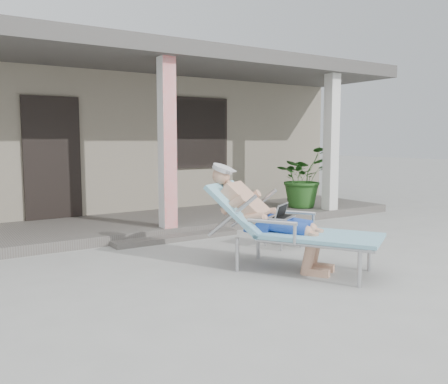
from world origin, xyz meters
TOP-DOWN VIEW (x-y plane):
  - ground at (0.00, 0.00)m, footprint 60.00×60.00m
  - house at (0.00, 6.50)m, footprint 10.40×5.40m
  - porch_deck at (0.00, 3.00)m, footprint 10.00×2.00m
  - porch_overhang at (0.00, 2.95)m, footprint 10.00×2.30m
  - porch_step at (0.00, 1.85)m, footprint 2.00×0.30m
  - lounger at (0.28, -0.20)m, footprint 1.69×2.07m
  - side_table at (1.07, 0.64)m, footprint 0.56×0.56m
  - potted_palm at (3.28, 2.71)m, footprint 1.25×1.13m

SIDE VIEW (x-z plane):
  - ground at x=0.00m, z-range 0.00..0.00m
  - porch_step at x=0.00m, z-range 0.00..0.07m
  - porch_deck at x=0.00m, z-range 0.00..0.15m
  - side_table at x=1.07m, z-range 0.14..0.53m
  - potted_palm at x=3.28m, z-range 0.15..1.37m
  - lounger at x=0.28m, z-range 0.15..1.48m
  - house at x=0.00m, z-range 0.02..3.32m
  - porch_overhang at x=0.00m, z-range 1.36..4.21m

